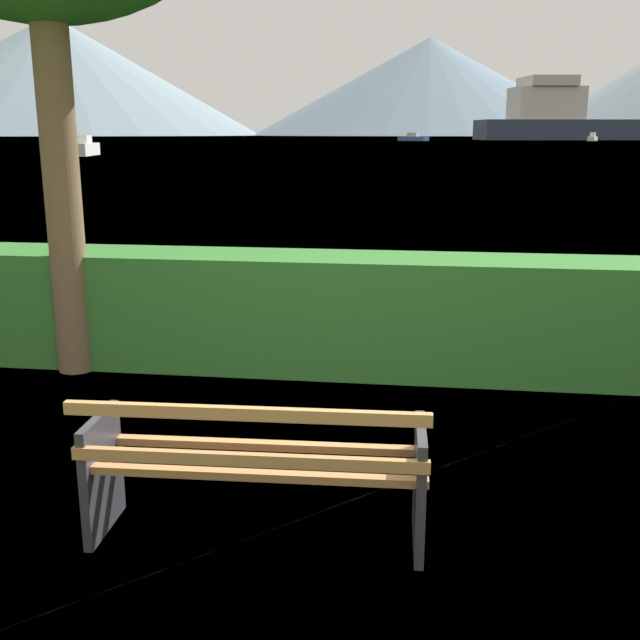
{
  "coord_description": "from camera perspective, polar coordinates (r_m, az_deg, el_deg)",
  "views": [
    {
      "loc": [
        0.86,
        -3.69,
        2.17
      ],
      "look_at": [
        0.0,
        2.44,
        0.63
      ],
      "focal_mm": 42.32,
      "sensor_mm": 36.0,
      "label": 1
    }
  ],
  "objects": [
    {
      "name": "cargo_ship_large",
      "position": [
        249.23,
        22.42,
        13.64
      ],
      "size": [
        108.39,
        35.32,
        17.96
      ],
      "color": "#2D384C",
      "rests_on": "water_surface"
    },
    {
      "name": "distant_hills",
      "position": [
        572.63,
        2.28,
        17.77
      ],
      "size": [
        744.65,
        329.19,
        84.26
      ],
      "color": "slate",
      "rests_on": "ground_plane"
    },
    {
      "name": "ground_plane",
      "position": [
        4.37,
        -4.62,
        -15.86
      ],
      "size": [
        1400.0,
        1400.0,
        0.0
      ],
      "primitive_type": "plane",
      "color": "olive"
    },
    {
      "name": "sailboat_mid",
      "position": [
        205.78,
        7.06,
        13.5
      ],
      "size": [
        8.39,
        6.74,
        2.12
      ],
      "color": "#335693",
      "rests_on": "water_surface"
    },
    {
      "name": "park_bench",
      "position": [
        4.12,
        -4.89,
        -11.08
      ],
      "size": [
        1.85,
        0.64,
        0.87
      ],
      "color": "#A0703F",
      "rests_on": "ground_plane"
    },
    {
      "name": "fishing_boat_near",
      "position": [
        215.89,
        19.91,
        12.82
      ],
      "size": [
        3.55,
        5.68,
        2.21
      ],
      "color": "silver",
      "rests_on": "water_surface"
    },
    {
      "name": "hedge_row",
      "position": [
        7.01,
        0.72,
        0.53
      ],
      "size": [
        10.77,
        0.81,
        1.08
      ],
      "primitive_type": "cube",
      "color": "#2D6B28",
      "rests_on": "ground_plane"
    },
    {
      "name": "tender_far",
      "position": [
        77.68,
        -17.46,
        12.31
      ],
      "size": [
        2.98,
        6.38,
        1.92
      ],
      "color": "silver",
      "rests_on": "water_surface"
    },
    {
      "name": "water_surface",
      "position": [
        311.35,
        8.03,
        13.47
      ],
      "size": [
        620.0,
        620.0,
        0.0
      ],
      "primitive_type": "plane",
      "color": "#7A99A8",
      "rests_on": "ground_plane"
    }
  ]
}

